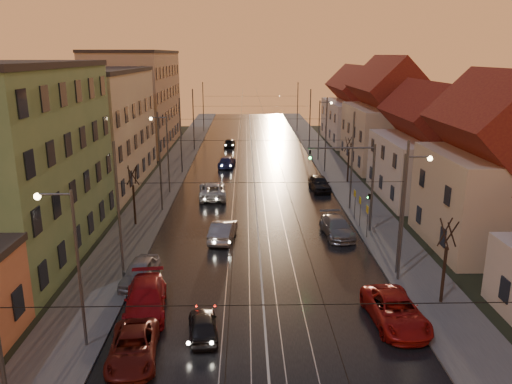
{
  "coord_description": "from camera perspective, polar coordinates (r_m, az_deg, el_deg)",
  "views": [
    {
      "loc": [
        -0.97,
        -19.67,
        13.86
      ],
      "look_at": [
        -0.14,
        18.94,
        3.15
      ],
      "focal_mm": 35.0,
      "sensor_mm": 36.0,
      "label": 1
    }
  ],
  "objects": [
    {
      "name": "bare_tree_1",
      "position": [
        30.22,
        20.77,
        -7.68
      ],
      "size": [
        1.09,
        1.09,
        5.11
      ],
      "color": "black",
      "rests_on": "ground"
    },
    {
      "name": "catenary_pole_r_4",
      "position": [
        74.88,
        6.18,
        8.22
      ],
      "size": [
        0.16,
        0.16,
        9.0
      ],
      "primitive_type": "cylinder",
      "color": "#595B60",
      "rests_on": "ground"
    },
    {
      "name": "street_lamp_1",
      "position": [
        32.6,
        16.83,
        -1.17
      ],
      "size": [
        1.75,
        0.32,
        8.0
      ],
      "color": "#595B60",
      "rests_on": "ground"
    },
    {
      "name": "bare_tree_0",
      "position": [
        42.29,
        -13.79,
        -0.57
      ],
      "size": [
        1.09,
        1.09,
        5.11
      ],
      "color": "black",
      "rests_on": "ground"
    },
    {
      "name": "tram_rail_3",
      "position": [
        61.33,
        1.76,
        2.47
      ],
      "size": [
        0.06,
        120.0,
        0.03
      ],
      "primitive_type": "cube",
      "color": "gray",
      "rests_on": "road"
    },
    {
      "name": "bare_tree_2",
      "position": [
        56.03,
        10.52,
        3.52
      ],
      "size": [
        1.09,
        1.09,
        5.11
      ],
      "color": "black",
      "rests_on": "ground"
    },
    {
      "name": "house_right_1",
      "position": [
        39.95,
        25.55,
        1.8
      ],
      "size": [
        8.67,
        10.2,
        10.8
      ],
      "color": "#C4B397",
      "rests_on": "ground"
    },
    {
      "name": "tram_rail_1",
      "position": [
        61.25,
        -1.02,
        2.46
      ],
      "size": [
        0.06,
        120.0,
        0.03
      ],
      "primitive_type": "cube",
      "color": "gray",
      "rests_on": "road"
    },
    {
      "name": "catenary_pole_r_2",
      "position": [
        45.68,
        10.91,
        3.38
      ],
      "size": [
        0.16,
        0.16,
        9.0
      ],
      "primitive_type": "cylinder",
      "color": "#595B60",
      "rests_on": "ground"
    },
    {
      "name": "traffic_light_mast",
      "position": [
        39.81,
        11.82,
        1.71
      ],
      "size": [
        5.3,
        0.32,
        7.2
      ],
      "color": "#595B60",
      "rests_on": "ground"
    },
    {
      "name": "catenary_pole_r_1",
      "position": [
        31.64,
        16.45,
        -2.37
      ],
      "size": [
        0.16,
        0.16,
        9.0
      ],
      "primitive_type": "cylinder",
      "color": "#595B60",
      "rests_on": "ground"
    },
    {
      "name": "catenary_pole_l_1",
      "position": [
        31.11,
        -15.38,
        -2.59
      ],
      "size": [
        0.16,
        0.16,
        9.0
      ],
      "primitive_type": "cylinder",
      "color": "#595B60",
      "rests_on": "ground"
    },
    {
      "name": "catenary_pole_l_2",
      "position": [
        45.31,
        -10.92,
        3.29
      ],
      "size": [
        0.16,
        0.16,
        9.0
      ],
      "primitive_type": "cylinder",
      "color": "#595B60",
      "rests_on": "ground"
    },
    {
      "name": "ground",
      "position": [
        24.08,
        1.39,
        -19.64
      ],
      "size": [
        160.0,
        160.0,
        0.0
      ],
      "primitive_type": "plane",
      "color": "black",
      "rests_on": "ground"
    },
    {
      "name": "driving_car_0",
      "position": [
        26.27,
        -6.08,
        -14.89
      ],
      "size": [
        1.85,
        3.72,
        1.22
      ],
      "primitive_type": "imported",
      "rotation": [
        0.0,
        0.0,
        3.26
      ],
      "color": "black",
      "rests_on": "ground"
    },
    {
      "name": "street_lamp_3",
      "position": [
        67.04,
        7.49,
        7.67
      ],
      "size": [
        1.75,
        0.32,
        8.0
      ],
      "color": "#595B60",
      "rests_on": "ground"
    },
    {
      "name": "catenary_pole_l_4",
      "position": [
        74.65,
        -7.16,
        8.17
      ],
      "size": [
        0.16,
        0.16,
        9.0
      ],
      "primitive_type": "cylinder",
      "color": "#595B60",
      "rests_on": "ground"
    },
    {
      "name": "parked_left_3",
      "position": [
        32.31,
        -13.12,
        -8.88
      ],
      "size": [
        2.19,
        4.56,
        1.5
      ],
      "primitive_type": "imported",
      "rotation": [
        0.0,
        0.0,
        -0.1
      ],
      "color": "#96979B",
      "rests_on": "ground"
    },
    {
      "name": "tram_rail_0",
      "position": [
        61.26,
        -2.35,
        2.45
      ],
      "size": [
        0.06,
        120.0,
        0.03
      ],
      "primitive_type": "cube",
      "color": "gray",
      "rests_on": "road"
    },
    {
      "name": "parked_left_1",
      "position": [
        25.01,
        -13.88,
        -16.87
      ],
      "size": [
        2.66,
        4.94,
        1.32
      ],
      "primitive_type": "imported",
      "rotation": [
        0.0,
        0.0,
        0.1
      ],
      "color": "#601610",
      "rests_on": "ground"
    },
    {
      "name": "road",
      "position": [
        61.26,
        -0.29,
        2.43
      ],
      "size": [
        16.0,
        120.0,
        0.04
      ],
      "primitive_type": "cube",
      "color": "black",
      "rests_on": "ground"
    },
    {
      "name": "sidewalk_left",
      "position": [
        61.9,
        -9.6,
        2.4
      ],
      "size": [
        4.0,
        120.0,
        0.15
      ],
      "primitive_type": "cube",
      "color": "#4C4C4C",
      "rests_on": "ground"
    },
    {
      "name": "catenary_pole_r_3",
      "position": [
        60.18,
        7.98,
        6.39
      ],
      "size": [
        0.16,
        0.16,
        9.0
      ],
      "primitive_type": "cylinder",
      "color": "#595B60",
      "rests_on": "ground"
    },
    {
      "name": "parked_right_0",
      "position": [
        28.08,
        15.63,
        -12.95
      ],
      "size": [
        2.84,
        5.58,
        1.51
      ],
      "primitive_type": "imported",
      "rotation": [
        0.0,
        0.0,
        0.06
      ],
      "color": "#A11310",
      "rests_on": "ground"
    },
    {
      "name": "apartment_left_3",
      "position": [
        79.71,
        -13.41,
        10.14
      ],
      "size": [
        10.0,
        24.0,
        14.0
      ],
      "primitive_type": "cube",
      "color": "tan",
      "rests_on": "ground"
    },
    {
      "name": "parked_left_2",
      "position": [
        28.88,
        -12.5,
        -11.83
      ],
      "size": [
        2.85,
        5.63,
        1.57
      ],
      "primitive_type": "imported",
      "rotation": [
        0.0,
        0.0,
        0.12
      ],
      "color": "#A01015",
      "rests_on": "ground"
    },
    {
      "name": "driving_car_1",
      "position": [
        38.53,
        -3.78,
        -4.41
      ],
      "size": [
        2.22,
        4.81,
        1.53
      ],
      "primitive_type": "imported",
      "rotation": [
        0.0,
        0.0,
        3.01
      ],
      "color": "gray",
      "rests_on": "ground"
    },
    {
      "name": "tram_rail_2",
      "position": [
        61.27,
        0.43,
        2.47
      ],
      "size": [
        0.06,
        120.0,
        0.03
      ],
      "primitive_type": "cube",
      "color": "gray",
      "rests_on": "road"
    },
    {
      "name": "catenary_pole_l_0",
      "position": [
        18.24,
        -27.05,
        -17.26
      ],
      "size": [
        0.16,
        0.16,
        9.0
      ],
      "primitive_type": "cylinder",
      "color": "#595B60",
      "rests_on": "ground"
    },
    {
      "name": "street_lamp_0",
      "position": [
        24.82,
        -20.41,
        -6.72
      ],
      "size": [
        1.75,
        0.32,
        8.0
      ],
      "color": "#595B60",
      "rests_on": "ground"
    },
    {
      "name": "catenary_pole_l_5",
      "position": [
        92.46,
        -6.05,
        9.59
      ],
      "size": [
        0.16,
        0.16,
        9.0
      ],
      "primitive_type": "cylinder",
      "color": "#595B60",
      "rests_on": "ground"
    },
    {
      "name": "apartment_left_2",
      "position": [
        56.71,
        -18.3,
        6.75
      ],
      "size": [
        10.0,
        20.0,
        12.0
      ],
      "primitive_type": "cube",
      "color": "beige",
      "rests_on": "ground"
    },
    {
      "name": "parked_right_2",
      "position": [
        52.71,
        7.26,
        0.99
      ],
      "size": [
        2.14,
        4.69,
        1.56
      ],
      "primitive_type": "imported",
      "rotation": [
        0.0,
        0.0,
        0.07
      ],
      "color": "black",
      "rests_on": "ground"
    },
    {
      "name": "sidewalk_right",
      "position": [
        62.22,
        8.96,
        2.5
      ],
      "size": [
        4.0,
        120.0,
        0.15
      ],
      "primitive_type": "cube",
      "color": "#4C4C4C",
      "rests_on": "ground"
    },
    {
      "name": "apartment_left_1",
      "position": [
        38.22,
        -26.86,
        2.71
      ],
      "size": [
        10.0,
        18.0,
        13.0
      ],
      "primitive_type": "cube",
      "color": "#557F51",
      "rests_on": "ground"
    },
    {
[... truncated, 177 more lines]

